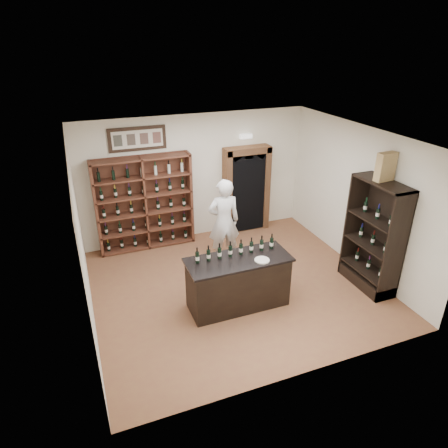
{
  "coord_description": "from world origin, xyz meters",
  "views": [
    {
      "loc": [
        -2.65,
        -6.21,
        4.61
      ],
      "look_at": [
        -0.13,
        0.3,
        1.27
      ],
      "focal_mm": 32.0,
      "sensor_mm": 36.0,
      "label": 1
    }
  ],
  "objects": [
    {
      "name": "counter_bottle_2",
      "position": [
        -0.51,
        -0.46,
        1.11
      ],
      "size": [
        0.07,
        0.07,
        0.3
      ],
      "color": "black",
      "rests_on": "tasting_counter"
    },
    {
      "name": "counter_bottle_5",
      "position": [
        0.11,
        -0.46,
        1.11
      ],
      "size": [
        0.07,
        0.07,
        0.3
      ],
      "color": "black",
      "rests_on": "tasting_counter"
    },
    {
      "name": "wall_back",
      "position": [
        0.0,
        2.5,
        1.5
      ],
      "size": [
        5.5,
        0.04,
        3.0
      ],
      "primitive_type": "cube",
      "color": "white",
      "rests_on": "ground"
    },
    {
      "name": "tasting_counter",
      "position": [
        -0.2,
        -0.6,
        0.49
      ],
      "size": [
        1.88,
        0.78,
        1.0
      ],
      "color": "black",
      "rests_on": "ground"
    },
    {
      "name": "floor",
      "position": [
        0.0,
        0.0,
        0.0
      ],
      "size": [
        5.5,
        5.5,
        0.0
      ],
      "primitive_type": "plane",
      "color": "brown",
      "rests_on": "ground"
    },
    {
      "name": "ceiling",
      "position": [
        0.0,
        0.0,
        3.0
      ],
      "size": [
        5.5,
        5.5,
        0.0
      ],
      "primitive_type": "plane",
      "rotation": [
        3.14,
        0.0,
        0.0
      ],
      "color": "white",
      "rests_on": "wall_back"
    },
    {
      "name": "counter_bottle_4",
      "position": [
        -0.1,
        -0.46,
        1.11
      ],
      "size": [
        0.07,
        0.07,
        0.3
      ],
      "color": "black",
      "rests_on": "tasting_counter"
    },
    {
      "name": "wall_left",
      "position": [
        -2.75,
        0.0,
        1.5
      ],
      "size": [
        0.04,
        5.0,
        3.0
      ],
      "primitive_type": "cube",
      "color": "white",
      "rests_on": "ground"
    },
    {
      "name": "side_cabinet",
      "position": [
        2.52,
        -0.9,
        0.75
      ],
      "size": [
        0.48,
        1.2,
        2.2
      ],
      "color": "black",
      "rests_on": "ground"
    },
    {
      "name": "counter_bottle_0",
      "position": [
        -0.92,
        -0.46,
        1.11
      ],
      "size": [
        0.07,
        0.07,
        0.3
      ],
      "color": "black",
      "rests_on": "tasting_counter"
    },
    {
      "name": "counter_bottle_3",
      "position": [
        -0.3,
        -0.46,
        1.11
      ],
      "size": [
        0.07,
        0.07,
        0.3
      ],
      "color": "black",
      "rests_on": "tasting_counter"
    },
    {
      "name": "plate",
      "position": [
        0.16,
        -0.81,
        1.01
      ],
      "size": [
        0.27,
        0.27,
        0.02
      ],
      "primitive_type": "cylinder",
      "color": "beige",
      "rests_on": "tasting_counter"
    },
    {
      "name": "counter_bottle_6",
      "position": [
        0.31,
        -0.46,
        1.11
      ],
      "size": [
        0.07,
        0.07,
        0.3
      ],
      "color": "black",
      "rests_on": "tasting_counter"
    },
    {
      "name": "shopkeeper",
      "position": [
        0.15,
        1.03,
        0.96
      ],
      "size": [
        0.74,
        0.53,
        1.91
      ],
      "primitive_type": "imported",
      "rotation": [
        0.0,
        0.0,
        3.04
      ],
      "color": "silver",
      "rests_on": "ground"
    },
    {
      "name": "framed_picture",
      "position": [
        -1.3,
        2.47,
        2.55
      ],
      "size": [
        1.25,
        0.04,
        0.52
      ],
      "primitive_type": "cube",
      "color": "black",
      "rests_on": "wall_back"
    },
    {
      "name": "wall_right",
      "position": [
        2.75,
        0.0,
        1.5
      ],
      "size": [
        0.04,
        5.0,
        3.0
      ],
      "primitive_type": "cube",
      "color": "white",
      "rests_on": "ground"
    },
    {
      "name": "counter_bottle_7",
      "position": [
        0.52,
        -0.46,
        1.11
      ],
      "size": [
        0.07,
        0.07,
        0.3
      ],
      "color": "black",
      "rests_on": "tasting_counter"
    },
    {
      "name": "arched_doorway",
      "position": [
        1.25,
        2.33,
        1.14
      ],
      "size": [
        1.17,
        0.35,
        2.17
      ],
      "color": "black",
      "rests_on": "ground"
    },
    {
      "name": "counter_bottle_1",
      "position": [
        -0.71,
        -0.46,
        1.11
      ],
      "size": [
        0.07,
        0.07,
        0.3
      ],
      "color": "black",
      "rests_on": "tasting_counter"
    },
    {
      "name": "wine_crate",
      "position": [
        2.52,
        -0.85,
        2.46
      ],
      "size": [
        0.38,
        0.18,
        0.52
      ],
      "primitive_type": "cube",
      "rotation": [
        0.0,
        0.0,
        0.09
      ],
      "color": "tan",
      "rests_on": "side_cabinet"
    },
    {
      "name": "emergency_light",
      "position": [
        1.25,
        2.42,
        2.4
      ],
      "size": [
        0.3,
        0.1,
        0.1
      ],
      "primitive_type": "cube",
      "color": "white",
      "rests_on": "wall_back"
    },
    {
      "name": "wine_shelf",
      "position": [
        -1.3,
        2.33,
        1.1
      ],
      "size": [
        2.2,
        0.38,
        2.2
      ],
      "color": "brown",
      "rests_on": "ground"
    }
  ]
}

